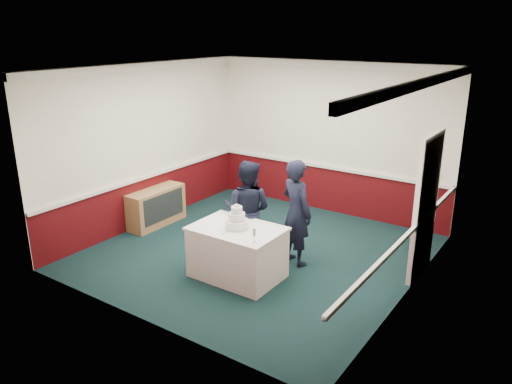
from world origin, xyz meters
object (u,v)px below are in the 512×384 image
Objects in this scene: cake_table at (237,252)px; wedding_cake at (237,221)px; cake_knife at (227,232)px; person_man at (247,210)px; person_woman at (296,212)px; sideboard at (156,207)px; champagne_flute at (254,233)px.

wedding_cake is (0.00, 0.00, 0.50)m from cake_table.
cake_knife is 0.13× the size of person_man.
wedding_cake is 0.21× the size of person_woman.
sideboard is 2.31m from person_man.
person_woman reaches higher than person_man.
champagne_flute reaches higher than sideboard.
person_man is at bearing 112.20° from wedding_cake.
person_woman is (0.48, 0.91, -0.05)m from wedding_cake.
sideboard is 0.91× the size of cake_table.
cake_knife is at bearing 90.13° from person_man.
sideboard is at bearing 23.44° from person_woman.
person_woman reaches higher than wedding_cake.
cake_knife is at bearing -22.40° from sideboard.
person_woman reaches higher than cake_knife.
cake_table is 3.63× the size of wedding_cake.
person_woman is (0.73, 0.30, 0.03)m from person_man.
wedding_cake is 1.78× the size of champagne_flute.
wedding_cake is 0.23m from cake_knife.
person_woman is (0.51, 1.11, 0.06)m from cake_knife.
wedding_cake reaches higher than cake_knife.
cake_knife is at bearing 87.07° from person_woman.
person_man is (-0.25, 0.61, -0.08)m from wedding_cake.
person_woman is at bearing 62.15° from cake_table.
cake_table is 1.12m from person_woman.
cake_knife is 1.22m from person_woman.
wedding_cake is at bearing -18.13° from sideboard.
champagne_flute is 1.19m from person_woman.
cake_table reaches higher than sideboard.
sideboard is 0.71× the size of person_woman.
cake_table is (2.51, -0.82, 0.05)m from sideboard.
cake_table is at bearing 97.18° from person_man.
person_man is at bearing 109.58° from cake_knife.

